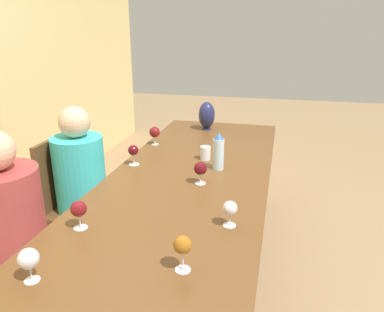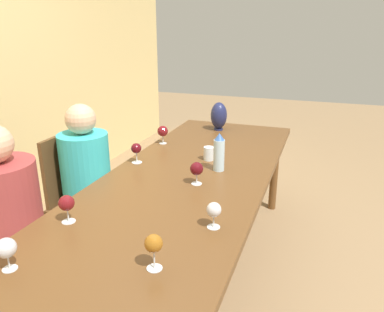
{
  "view_description": "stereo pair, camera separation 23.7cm",
  "coord_description": "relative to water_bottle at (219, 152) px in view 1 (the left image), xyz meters",
  "views": [
    {
      "loc": [
        -2.05,
        -0.53,
        1.66
      ],
      "look_at": [
        0.13,
        0.0,
        0.87
      ],
      "focal_mm": 35.0,
      "sensor_mm": 36.0,
      "label": 1
    },
    {
      "loc": [
        -1.98,
        -0.75,
        1.66
      ],
      "look_at": [
        0.13,
        0.0,
        0.87
      ],
      "focal_mm": 35.0,
      "sensor_mm": 36.0,
      "label": 2
    }
  ],
  "objects": [
    {
      "name": "person_near",
      "position": [
        -0.84,
        0.92,
        -0.26
      ],
      "size": [
        0.37,
        0.37,
        1.2
      ],
      "color": "#2D2D38",
      "rests_on": "ground_plane"
    },
    {
      "name": "wine_glass_4",
      "position": [
        -1.08,
        -0.05,
        -0.01
      ],
      "size": [
        0.07,
        0.07,
        0.15
      ],
      "color": "silver",
      "rests_on": "dining_table"
    },
    {
      "name": "vase",
      "position": [
        0.95,
        0.27,
        0.01
      ],
      "size": [
        0.14,
        0.14,
        0.25
      ],
      "color": "#1E234C",
      "rests_on": "dining_table"
    },
    {
      "name": "dining_table",
      "position": [
        -0.2,
        0.16,
        -0.19
      ],
      "size": [
        2.82,
        0.98,
        0.77
      ],
      "color": "brown",
      "rests_on": "ground_plane"
    },
    {
      "name": "water_tumbler",
      "position": [
        0.17,
        0.12,
        -0.07
      ],
      "size": [
        0.07,
        0.07,
        0.09
      ],
      "color": "silver",
      "rests_on": "dining_table"
    },
    {
      "name": "chair_far",
      "position": [
        -0.12,
        1.01,
        -0.4
      ],
      "size": [
        0.44,
        0.44,
        0.93
      ],
      "color": "brown",
      "rests_on": "ground_plane"
    },
    {
      "name": "water_bottle",
      "position": [
        0.0,
        0.0,
        0.0
      ],
      "size": [
        0.07,
        0.07,
        0.25
      ],
      "color": "silver",
      "rests_on": "dining_table"
    },
    {
      "name": "person_far",
      "position": [
        -0.12,
        0.92,
        -0.27
      ],
      "size": [
        0.34,
        0.34,
        1.17
      ],
      "color": "#2D2D38",
      "rests_on": "ground_plane"
    },
    {
      "name": "wine_glass_2",
      "position": [
        -0.71,
        -0.18,
        -0.03
      ],
      "size": [
        0.07,
        0.07,
        0.13
      ],
      "color": "silver",
      "rests_on": "dining_table"
    },
    {
      "name": "wine_glass_5",
      "position": [
        -0.26,
        0.06,
        -0.03
      ],
      "size": [
        0.08,
        0.08,
        0.14
      ],
      "color": "silver",
      "rests_on": "dining_table"
    },
    {
      "name": "wine_glass_3",
      "position": [
        -0.89,
        0.49,
        -0.03
      ],
      "size": [
        0.07,
        0.07,
        0.14
      ],
      "color": "silver",
      "rests_on": "dining_table"
    },
    {
      "name": "wine_glass_1",
      "position": [
        -0.05,
        0.56,
        -0.02
      ],
      "size": [
        0.07,
        0.07,
        0.14
      ],
      "color": "silver",
      "rests_on": "dining_table"
    },
    {
      "name": "wine_glass_0",
      "position": [
        -1.27,
        0.47,
        -0.03
      ],
      "size": [
        0.08,
        0.08,
        0.13
      ],
      "color": "silver",
      "rests_on": "dining_table"
    },
    {
      "name": "wine_glass_6",
      "position": [
        0.41,
        0.57,
        -0.02
      ],
      "size": [
        0.08,
        0.08,
        0.14
      ],
      "color": "silver",
      "rests_on": "dining_table"
    },
    {
      "name": "chair_near",
      "position": [
        -0.84,
        1.01,
        -0.4
      ],
      "size": [
        0.44,
        0.44,
        0.93
      ],
      "color": "brown",
      "rests_on": "ground_plane"
    },
    {
      "name": "ground_plane",
      "position": [
        -0.2,
        0.16,
        -0.89
      ],
      "size": [
        14.0,
        14.0,
        0.0
      ],
      "primitive_type": "plane",
      "color": "#937551"
    }
  ]
}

